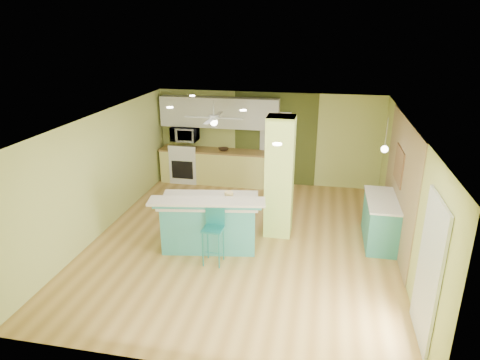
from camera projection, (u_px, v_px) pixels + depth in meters
The scene contains 23 objects.
floor at pixel (243, 241), 8.74m from camera, with size 6.00×7.00×0.01m, color #A6783A.
ceiling at pixel (244, 120), 7.88m from camera, with size 6.00×7.00×0.01m, color white.
wall_back at pixel (268, 139), 11.54m from camera, with size 6.00×0.01×2.50m, color #B9C268.
wall_front at pixel (188, 285), 5.09m from camera, with size 6.00×0.01×2.50m, color #B9C268.
wall_left at pixel (101, 173), 8.87m from camera, with size 0.01×7.00×2.50m, color #B9C268.
wall_right at pixel (406, 195), 7.76m from camera, with size 0.01×7.00×2.50m, color #B9C268.
wood_panel at pixel (400, 183), 8.31m from camera, with size 0.02×3.40×2.50m, color #886E4D.
olive_accent at pixel (275, 139), 11.49m from camera, with size 2.20×0.02×2.50m, color #464E1F.
interior_door at pixel (275, 148), 11.55m from camera, with size 0.82×0.05×2.00m, color silver.
french_door at pixel (428, 272), 5.71m from camera, with size 0.04×1.08×2.10m, color silver.
column at pixel (280, 177), 8.65m from camera, with size 0.55×0.55×2.50m, color #C7E369.
kitchen_run at pixel (219, 167), 11.77m from camera, with size 3.25×0.63×0.94m.
stove at pixel (186, 165), 11.94m from camera, with size 0.76×0.66×1.08m.
upper_cabinets at pixel (219, 112), 11.37m from camera, with size 3.20×0.34×0.80m, color silver.
microwave at pixel (185, 134), 11.64m from camera, with size 0.70×0.48×0.39m, color white.
ceiling_fan at pixel (214, 118), 10.07m from camera, with size 1.41×1.41×0.61m.
pendant_lamp at pixel (385, 149), 8.29m from camera, with size 0.14×0.14×0.69m.
wall_decor at pixel (399, 166), 8.40m from camera, with size 0.03×0.90×0.70m, color brown.
peninsula at pixel (210, 221), 8.37m from camera, with size 2.18×1.44×1.14m.
bar_stool at pixel (214, 226), 7.74m from camera, with size 0.37×0.37×1.09m.
side_counter at pixel (380, 220), 8.54m from camera, with size 0.62×1.45×0.94m.
fruit_bowl at pixel (223, 149), 11.56m from camera, with size 0.28×0.28×0.07m, color #352215.
canister at pixel (229, 196), 8.14m from camera, with size 0.17×0.17×0.18m, color gold.
Camera 1 is at (1.47, -7.64, 4.17)m, focal length 32.00 mm.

